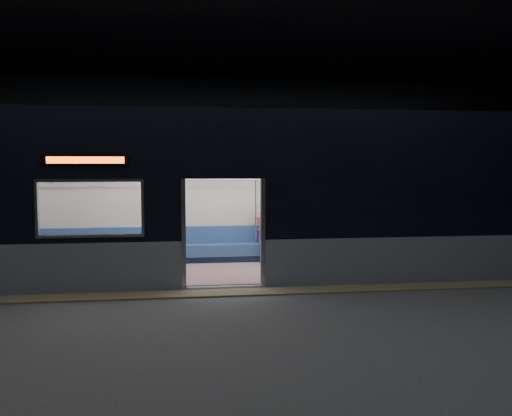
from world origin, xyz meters
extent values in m
cube|color=#47494C|center=(0.00, 0.00, -0.01)|extent=(24.00, 14.00, 0.01)
cube|color=black|center=(0.00, 6.98, 2.50)|extent=(24.00, 0.04, 5.00)
cube|color=black|center=(0.00, -6.98, 2.50)|extent=(24.00, 0.04, 5.00)
cube|color=#8C7F59|center=(0.00, 0.55, 0.01)|extent=(22.80, 0.50, 0.03)
cube|color=gray|center=(4.85, 1.06, 0.45)|extent=(8.30, 0.12, 0.90)
cube|color=black|center=(4.85, 1.06, 2.05)|extent=(8.30, 0.12, 2.30)
cube|color=black|center=(0.00, 1.06, 2.62)|extent=(1.40, 0.12, 1.15)
cube|color=#B7BABC|center=(-0.74, 1.06, 1.02)|extent=(0.08, 0.14, 2.05)
cube|color=#B7BABC|center=(0.74, 1.06, 1.02)|extent=(0.08, 0.14, 2.05)
cube|color=black|center=(-2.45, 0.98, 2.39)|extent=(1.50, 0.04, 0.18)
cube|color=#E8450C|center=(-2.45, 0.97, 2.39)|extent=(1.34, 0.03, 0.12)
cube|color=silver|center=(0.00, 3.94, 1.60)|extent=(18.00, 0.12, 3.20)
cube|color=black|center=(0.00, 2.50, 3.28)|extent=(18.00, 3.00, 0.15)
cube|color=#846064|center=(0.00, 2.50, 0.02)|extent=(17.76, 2.76, 0.04)
cube|color=silver|center=(0.00, 2.50, 2.35)|extent=(17.76, 2.76, 0.10)
cube|color=navy|center=(0.00, 3.62, 0.24)|extent=(11.00, 0.48, 0.41)
cube|color=navy|center=(0.00, 3.81, 0.65)|extent=(11.00, 0.10, 0.40)
cube|color=#87626A|center=(-3.30, 1.41, 0.24)|extent=(4.40, 0.48, 0.41)
cube|color=#87626A|center=(3.30, 1.41, 0.24)|extent=(4.40, 0.48, 0.41)
cylinder|color=silver|center=(-0.95, 1.37, 1.17)|extent=(0.04, 0.04, 2.26)
cylinder|color=silver|center=(-0.95, 3.63, 1.17)|extent=(0.04, 0.04, 2.26)
cylinder|color=silver|center=(0.95, 1.37, 1.17)|extent=(0.04, 0.04, 2.26)
cylinder|color=silver|center=(0.95, 3.63, 1.17)|extent=(0.04, 0.04, 2.26)
cylinder|color=silver|center=(0.00, 3.58, 1.95)|extent=(11.00, 0.03, 0.03)
cube|color=black|center=(1.13, 3.39, 0.53)|extent=(0.17, 0.47, 0.16)
cube|color=black|center=(1.34, 3.39, 0.53)|extent=(0.17, 0.47, 0.16)
cylinder|color=black|center=(1.13, 3.18, 0.26)|extent=(0.11, 0.11, 0.43)
cylinder|color=black|center=(1.34, 3.18, 0.26)|extent=(0.11, 0.11, 0.43)
cube|color=#CE598D|center=(1.24, 3.59, 0.55)|extent=(0.40, 0.22, 0.20)
cylinder|color=#CE598D|center=(1.24, 3.62, 0.90)|extent=(0.41, 0.41, 0.52)
sphere|color=tan|center=(1.24, 3.60, 1.27)|extent=(0.21, 0.21, 0.21)
sphere|color=black|center=(1.24, 3.64, 1.31)|extent=(0.22, 0.22, 0.22)
cube|color=black|center=(1.25, 3.32, 0.68)|extent=(0.27, 0.23, 0.13)
cube|color=white|center=(2.85, 3.85, 1.50)|extent=(1.07, 0.03, 0.70)
camera|label=1|loc=(-0.74, -8.97, 2.32)|focal=38.00mm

